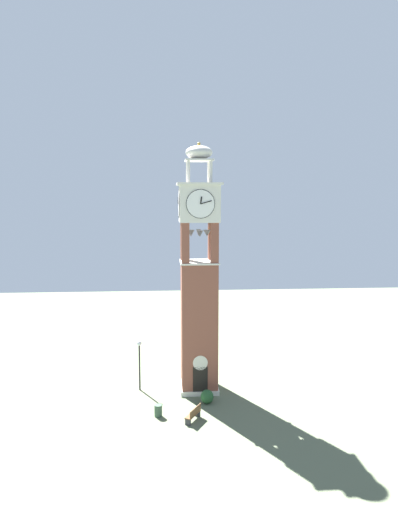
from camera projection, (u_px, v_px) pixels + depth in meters
ground at (199, 389)px, 37.70m from camera, size 80.00×80.00×0.00m
clock_tower at (199, 288)px, 36.75m from camera, size 3.28×3.28×18.68m
park_bench at (194, 414)px, 32.27m from camera, size 1.17×1.61×0.95m
lamp_post at (139, 356)px, 37.21m from camera, size 0.36×0.36×3.87m
trash_bin at (158, 411)px, 32.95m from camera, size 0.52×0.52×0.80m
shrub_near_entry at (207, 397)px, 35.03m from camera, size 0.94×0.94×1.00m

